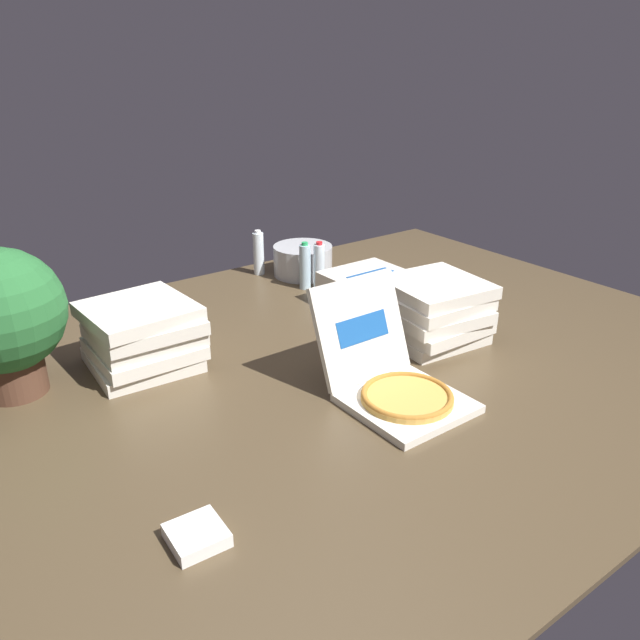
# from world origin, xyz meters

# --- Properties ---
(ground_plane) EXTENTS (3.20, 2.40, 0.02)m
(ground_plane) POSITION_xyz_m (0.00, 0.00, -0.01)
(ground_plane) COLOR #4C3D28
(open_pizza_box) EXTENTS (0.36, 0.50, 0.37)m
(open_pizza_box) POSITION_xyz_m (-0.01, -0.33, 0.08)
(open_pizza_box) COLOR silver
(open_pizza_box) RESTS_ON ground_plane
(pizza_stack_right_mid) EXTENTS (0.43, 0.42, 0.25)m
(pizza_stack_right_mid) POSITION_xyz_m (0.44, -0.07, 0.12)
(pizza_stack_right_mid) COLOR silver
(pizza_stack_right_mid) RESTS_ON ground_plane
(pizza_stack_right_far) EXTENTS (0.38, 0.38, 0.15)m
(pizza_stack_right_far) POSITION_xyz_m (0.48, 0.37, 0.07)
(pizza_stack_right_far) COLOR silver
(pizza_stack_right_far) RESTS_ON ground_plane
(pizza_stack_center_far) EXTENTS (0.40, 0.39, 0.25)m
(pizza_stack_center_far) POSITION_xyz_m (-0.60, 0.41, 0.12)
(pizza_stack_center_far) COLOR silver
(pizza_stack_center_far) RESTS_ON ground_plane
(ice_bucket) EXTENTS (0.31, 0.31, 0.16)m
(ice_bucket) POSITION_xyz_m (0.47, 0.90, 0.08)
(ice_bucket) COLOR #B7BABF
(ice_bucket) RESTS_ON ground_plane
(water_bottle_0) EXTENTS (0.06, 0.06, 0.24)m
(water_bottle_0) POSITION_xyz_m (0.36, 0.72, 0.11)
(water_bottle_0) COLOR silver
(water_bottle_0) RESTS_ON ground_plane
(water_bottle_1) EXTENTS (0.06, 0.06, 0.24)m
(water_bottle_1) POSITION_xyz_m (0.43, 0.69, 0.11)
(water_bottle_1) COLOR white
(water_bottle_1) RESTS_ON ground_plane
(water_bottle_2) EXTENTS (0.06, 0.06, 0.24)m
(water_bottle_2) POSITION_xyz_m (0.29, 1.04, 0.11)
(water_bottle_2) COLOR white
(water_bottle_2) RESTS_ON ground_plane
(potted_plant) EXTENTS (0.42, 0.42, 0.52)m
(potted_plant) POSITION_xyz_m (-1.04, 0.48, 0.29)
(potted_plant) COLOR #513323
(potted_plant) RESTS_ON ground_plane
(napkin_pile) EXTENTS (0.14, 0.14, 0.04)m
(napkin_pile) POSITION_xyz_m (-0.86, -0.55, 0.02)
(napkin_pile) COLOR white
(napkin_pile) RESTS_ON ground_plane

